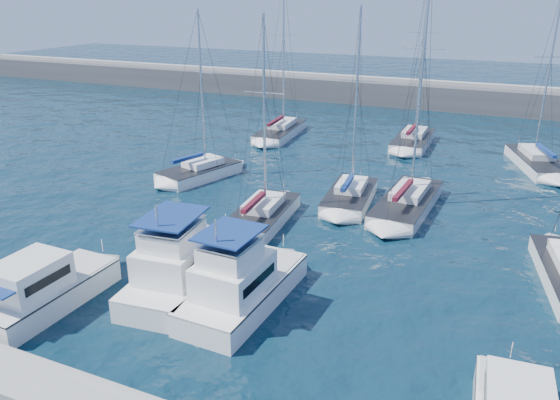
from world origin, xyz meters
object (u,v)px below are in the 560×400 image
at_px(sailboat_mid_a, 200,172).
at_px(sailboat_mid_b, 261,216).
at_px(motor_yacht_port_inner, 184,266).
at_px(sailboat_mid_c, 350,196).
at_px(sailboat_mid_d, 407,202).
at_px(sailboat_back_a, 281,131).
at_px(sailboat_back_b, 413,140).
at_px(motor_yacht_stbd_inner, 240,286).
at_px(sailboat_back_c, 537,162).
at_px(motor_yacht_port_outer, 43,291).

relative_size(sailboat_mid_a, sailboat_mid_b, 1.00).
relative_size(motor_yacht_port_inner, sailboat_mid_c, 0.69).
height_order(sailboat_mid_c, sailboat_mid_d, sailboat_mid_d).
distance_m(motor_yacht_port_inner, sailboat_back_a, 32.08).
bearing_deg(sailboat_mid_d, sailboat_back_b, 102.54).
distance_m(motor_yacht_stbd_inner, sailboat_mid_c, 15.52).
xyz_separation_m(sailboat_mid_c, sailboat_back_c, (12.28, 14.93, -0.01)).
bearing_deg(motor_yacht_stbd_inner, motor_yacht_port_outer, -153.31).
relative_size(motor_yacht_port_inner, sailboat_back_a, 0.58).
height_order(sailboat_back_a, sailboat_back_c, sailboat_back_a).
bearing_deg(sailboat_back_b, sailboat_back_c, -15.62).
bearing_deg(sailboat_back_c, sailboat_mid_d, -138.35).
bearing_deg(sailboat_mid_d, sailboat_back_a, 139.48).
distance_m(sailboat_mid_a, sailboat_back_c, 29.07).
height_order(motor_yacht_port_inner, sailboat_mid_a, sailboat_mid_a).
distance_m(sailboat_back_a, sailboat_back_c, 24.94).
xyz_separation_m(motor_yacht_port_outer, sailboat_back_a, (-3.38, 35.53, -0.41)).
distance_m(motor_yacht_port_outer, sailboat_mid_d, 23.97).
bearing_deg(sailboat_mid_b, sailboat_back_b, 72.50).
bearing_deg(sailboat_mid_c, motor_yacht_port_outer, -121.41).
height_order(motor_yacht_port_outer, motor_yacht_stbd_inner, motor_yacht_stbd_inner).
xyz_separation_m(motor_yacht_stbd_inner, sailboat_back_a, (-11.95, 31.58, -0.60)).
bearing_deg(motor_yacht_port_inner, sailboat_mid_c, 67.60).
bearing_deg(sailboat_mid_a, sailboat_mid_c, 15.00).
distance_m(sailboat_mid_b, sailboat_back_a, 23.50).
relative_size(motor_yacht_port_inner, sailboat_back_b, 0.55).
distance_m(sailboat_mid_b, sailboat_mid_d, 10.44).
relative_size(sailboat_mid_b, sailboat_back_a, 0.82).
bearing_deg(sailboat_back_b, sailboat_mid_d, -80.98).
bearing_deg(sailboat_mid_c, sailboat_mid_d, 1.12).
distance_m(sailboat_back_b, sailboat_back_c, 11.69).
relative_size(motor_yacht_port_outer, sailboat_mid_d, 0.40).
xyz_separation_m(sailboat_mid_a, sailboat_mid_c, (12.99, -0.57, 0.01)).
distance_m(sailboat_mid_a, sailboat_mid_b, 10.86).
relative_size(motor_yacht_port_inner, sailboat_back_c, 0.64).
distance_m(sailboat_mid_a, sailboat_mid_d, 17.02).
bearing_deg(motor_yacht_port_outer, sailboat_back_c, 59.07).
bearing_deg(motor_yacht_stbd_inner, sailboat_mid_d, 75.51).
relative_size(sailboat_mid_c, sailboat_back_c, 0.93).
bearing_deg(sailboat_mid_b, sailboat_mid_d, 32.45).
bearing_deg(sailboat_back_b, sailboat_mid_a, -129.81).
xyz_separation_m(sailboat_mid_c, sailboat_back_a, (-12.63, 16.09, 0.00)).
xyz_separation_m(motor_yacht_port_inner, sailboat_mid_a, (-8.71, 15.45, -0.61)).
height_order(sailboat_back_b, sailboat_back_c, sailboat_back_b).
height_order(motor_yacht_port_outer, sailboat_back_a, sailboat_back_a).
distance_m(motor_yacht_port_outer, motor_yacht_port_inner, 6.75).
xyz_separation_m(sailboat_mid_b, sailboat_back_c, (16.52, 20.80, 0.01)).
xyz_separation_m(motor_yacht_stbd_inner, sailboat_mid_a, (-12.31, 16.06, -0.61)).
xyz_separation_m(sailboat_mid_a, sailboat_back_b, (13.97, 17.33, 0.03)).
bearing_deg(sailboat_back_b, sailboat_mid_c, -94.06).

